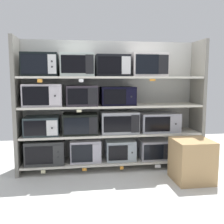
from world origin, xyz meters
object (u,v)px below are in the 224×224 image
object	(u,v)px
microwave_10	(118,96)
shipping_carton	(192,160)
microwave_4	(42,126)
microwave_12	(77,65)
microwave_6	(119,122)
microwave_14	(148,65)
microwave_8	(43,95)
microwave_13	(112,66)
microwave_3	(153,149)
microwave_11	(40,65)
microwave_1	(85,150)
microwave_5	(80,124)
microwave_7	(159,122)
microwave_0	(46,151)
microwave_9	(82,96)
microwave_2	(120,150)

from	to	relation	value
microwave_10	shipping_carton	distance (m)	1.35
microwave_4	microwave_12	bearing A→B (deg)	0.02
microwave_6	microwave_14	size ratio (longest dim) A/B	1.09
microwave_8	microwave_13	world-z (taller)	microwave_13
microwave_10	microwave_13	xyz separation A→B (m)	(-0.07, 0.00, 0.43)
microwave_3	microwave_11	bearing A→B (deg)	-179.99
microwave_1	microwave_6	xyz separation A→B (m)	(0.50, 0.00, 0.41)
microwave_10	microwave_13	size ratio (longest dim) A/B	1.02
microwave_5	microwave_14	world-z (taller)	microwave_14
microwave_7	microwave_10	distance (m)	0.75
microwave_7	microwave_14	xyz separation A→B (m)	(-0.18, -0.00, 0.85)
microwave_0	microwave_9	xyz separation A→B (m)	(0.53, -0.00, 0.79)
microwave_3	shipping_carton	xyz separation A→B (m)	(0.32, -0.63, 0.00)
microwave_9	microwave_2	bearing A→B (deg)	0.01
microwave_4	microwave_1	bearing A→B (deg)	-0.00
microwave_0	microwave_11	world-z (taller)	microwave_11
shipping_carton	microwave_12	bearing A→B (deg)	156.42
microwave_4	microwave_9	world-z (taller)	microwave_9
microwave_9	microwave_10	world-z (taller)	microwave_9
microwave_0	shipping_carton	bearing A→B (deg)	-18.26
microwave_1	microwave_6	world-z (taller)	microwave_6
microwave_3	microwave_5	world-z (taller)	microwave_5
microwave_1	microwave_5	size ratio (longest dim) A/B	0.89
microwave_2	microwave_9	bearing A→B (deg)	-179.99
microwave_1	microwave_5	xyz separation A→B (m)	(-0.07, -0.00, 0.40)
microwave_1	microwave_13	bearing A→B (deg)	0.01
microwave_8	microwave_13	bearing A→B (deg)	0.01
microwave_5	microwave_13	world-z (taller)	microwave_13
microwave_6	microwave_8	distance (m)	1.15
microwave_4	microwave_10	world-z (taller)	microwave_10
microwave_11	microwave_12	xyz separation A→B (m)	(0.50, 0.00, 0.00)
microwave_1	microwave_0	bearing A→B (deg)	179.98
microwave_6	microwave_9	size ratio (longest dim) A/B	1.26
microwave_2	microwave_5	bearing A→B (deg)	-179.98
microwave_0	microwave_1	bearing A→B (deg)	-0.02
microwave_6	microwave_5	bearing A→B (deg)	-179.97
microwave_3	microwave_11	xyz separation A→B (m)	(-1.63, -0.00, 1.25)
microwave_8	microwave_12	xyz separation A→B (m)	(0.48, 0.00, 0.42)
microwave_12	microwave_4	bearing A→B (deg)	-179.98
microwave_6	microwave_10	world-z (taller)	microwave_10
microwave_6	microwave_8	xyz separation A→B (m)	(-1.08, -0.00, 0.41)
microwave_9	shipping_carton	xyz separation A→B (m)	(1.39, -0.63, -0.82)
microwave_5	microwave_7	size ratio (longest dim) A/B	0.86
microwave_3	microwave_5	size ratio (longest dim) A/B	0.87
microwave_4	microwave_5	world-z (taller)	microwave_5
microwave_0	microwave_5	xyz separation A→B (m)	(0.50, -0.00, 0.39)
microwave_3	microwave_6	world-z (taller)	microwave_6
microwave_0	microwave_7	world-z (taller)	microwave_7
microwave_5	microwave_8	distance (m)	0.66
microwave_2	microwave_8	xyz separation A→B (m)	(-1.09, -0.00, 0.83)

